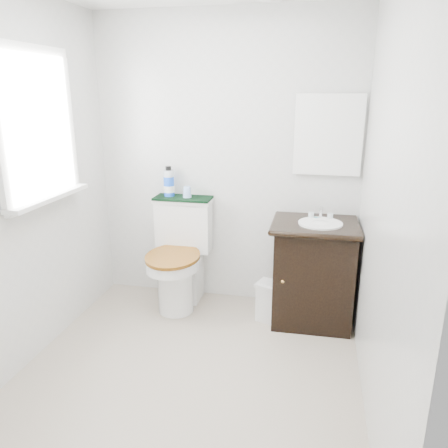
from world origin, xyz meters
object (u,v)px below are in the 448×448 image
at_px(vanity, 313,270).
at_px(cup, 187,192).
at_px(toilet, 180,261).
at_px(trash_bin, 271,302).
at_px(mouthwash_bottle, 169,183).

height_order(vanity, cup, cup).
distance_m(toilet, cup, 0.59).
distance_m(vanity, trash_bin, 0.42).
height_order(toilet, cup, cup).
xyz_separation_m(toilet, trash_bin, (0.80, -0.14, -0.23)).
bearing_deg(cup, vanity, -9.80).
relative_size(vanity, trash_bin, 2.86).
bearing_deg(mouthwash_bottle, toilet, -49.11).
distance_m(toilet, trash_bin, 0.84).
relative_size(toilet, cup, 9.84).
height_order(toilet, vanity, vanity).
relative_size(toilet, mouthwash_bottle, 3.56).
xyz_separation_m(toilet, mouthwash_bottle, (-0.13, 0.14, 0.65)).
bearing_deg(toilet, cup, 73.14).
distance_m(trash_bin, mouthwash_bottle, 1.30).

